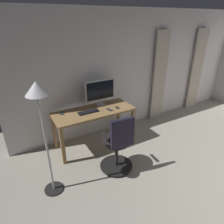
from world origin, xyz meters
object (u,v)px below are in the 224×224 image
(desk, at_px, (94,115))
(computer_monitor, at_px, (100,91))
(cell_phone_face_up, at_px, (109,110))
(floor_lamp, at_px, (40,107))
(computer_keyboard, at_px, (88,112))
(office_chair, at_px, (118,146))
(cell_phone_by_monitor, at_px, (62,113))
(computer_mouse, at_px, (117,107))

(desk, bearing_deg, computer_monitor, -141.26)
(cell_phone_face_up, xyz_separation_m, floor_lamp, (1.33, 0.65, 0.60))
(computer_monitor, relative_size, computer_keyboard, 1.63)
(computer_monitor, bearing_deg, office_chair, 77.59)
(office_chair, xyz_separation_m, cell_phone_by_monitor, (0.57, -1.06, 0.28))
(desk, distance_m, computer_mouse, 0.48)
(desk, relative_size, cell_phone_face_up, 10.73)
(computer_monitor, relative_size, floor_lamp, 0.37)
(computer_keyboard, bearing_deg, office_chair, 98.66)
(desk, distance_m, floor_lamp, 1.50)
(office_chair, bearing_deg, cell_phone_by_monitor, 123.75)
(computer_monitor, height_order, computer_keyboard, computer_monitor)
(floor_lamp, bearing_deg, office_chair, 174.26)
(computer_keyboard, bearing_deg, cell_phone_by_monitor, -25.25)
(computer_monitor, bearing_deg, cell_phone_by_monitor, 1.82)
(cell_phone_face_up, bearing_deg, cell_phone_by_monitor, -33.69)
(office_chair, xyz_separation_m, computer_monitor, (-0.24, -1.09, 0.56))
(desk, bearing_deg, computer_keyboard, 15.10)
(desk, relative_size, floor_lamp, 0.91)
(cell_phone_face_up, distance_m, cell_phone_by_monitor, 0.88)
(office_chair, height_order, cell_phone_by_monitor, office_chair)
(office_chair, height_order, computer_mouse, office_chair)
(desk, relative_size, computer_mouse, 15.45)
(computer_monitor, xyz_separation_m, cell_phone_by_monitor, (0.81, 0.03, -0.28))
(computer_monitor, bearing_deg, computer_mouse, 120.69)
(desk, relative_size, computer_keyboard, 3.96)
(desk, xyz_separation_m, cell_phone_by_monitor, (0.56, -0.17, 0.10))
(floor_lamp, bearing_deg, desk, -143.62)
(computer_mouse, xyz_separation_m, cell_phone_face_up, (0.17, -0.00, -0.01))
(computer_keyboard, distance_m, floor_lamp, 1.34)
(computer_mouse, xyz_separation_m, cell_phone_by_monitor, (1.00, -0.30, -0.01))
(floor_lamp, bearing_deg, computer_keyboard, -141.41)
(desk, xyz_separation_m, floor_lamp, (1.06, 0.78, 0.71))
(desk, bearing_deg, cell_phone_by_monitor, -17.12)
(computer_monitor, height_order, computer_mouse, computer_monitor)
(computer_mouse, height_order, cell_phone_by_monitor, computer_mouse)
(office_chair, xyz_separation_m, floor_lamp, (1.07, -0.11, 0.88))
(computer_monitor, relative_size, cell_phone_face_up, 4.42)
(cell_phone_face_up, height_order, floor_lamp, floor_lamp)
(cell_phone_face_up, xyz_separation_m, cell_phone_by_monitor, (0.83, -0.30, 0.00))
(desk, xyz_separation_m, computer_mouse, (-0.44, 0.13, 0.12))
(computer_monitor, relative_size, cell_phone_by_monitor, 4.42)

